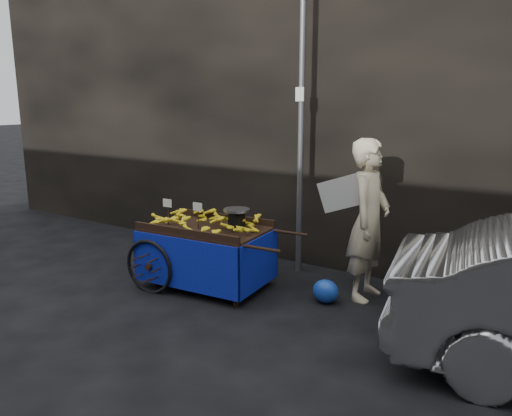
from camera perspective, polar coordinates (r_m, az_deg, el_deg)
The scene contains 6 objects.
ground at distance 6.17m, azimuth -3.48°, elevation -9.97°, with size 80.00×80.00×0.00m, color black.
building_wall at distance 7.78m, azimuth 10.50°, elevation 13.34°, with size 13.50×2.00×5.00m.
street_pole at distance 6.65m, azimuth 5.17°, elevation 9.43°, with size 0.12×0.10×4.00m.
banana_cart at distance 6.30m, azimuth -6.09°, elevation -2.86°, with size 2.14×1.14×1.13m.
vendor at distance 5.98m, azimuth 12.76°, elevation -1.35°, with size 0.78×0.70×1.91m.
plastic_bag at distance 5.97m, azimuth 7.96°, elevation -9.42°, with size 0.31×0.25×0.28m, color #163FAC.
Camera 1 is at (3.42, -4.57, 2.35)m, focal length 35.00 mm.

